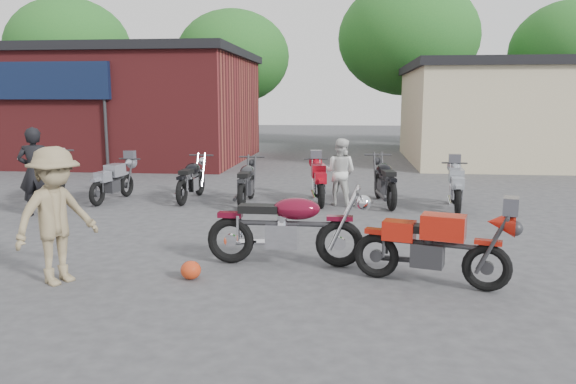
# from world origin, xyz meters

# --- Properties ---
(ground) EXTENTS (90.00, 90.00, 0.00)m
(ground) POSITION_xyz_m (0.00, 0.00, 0.00)
(ground) COLOR #38383A
(brick_building) EXTENTS (12.00, 8.00, 4.00)m
(brick_building) POSITION_xyz_m (-9.00, 14.00, 2.00)
(brick_building) COLOR maroon
(brick_building) RESTS_ON ground
(stucco_building) EXTENTS (10.00, 8.00, 3.50)m
(stucco_building) POSITION_xyz_m (8.50, 15.00, 1.75)
(stucco_building) COLOR tan
(stucco_building) RESTS_ON ground
(tree_0) EXTENTS (6.56, 6.56, 8.20)m
(tree_0) POSITION_xyz_m (-14.00, 22.00, 4.10)
(tree_0) COLOR #16521C
(tree_0) RESTS_ON ground
(tree_1) EXTENTS (5.92, 5.92, 7.40)m
(tree_1) POSITION_xyz_m (-5.00, 22.00, 3.70)
(tree_1) COLOR #16521C
(tree_1) RESTS_ON ground
(tree_2) EXTENTS (7.04, 7.04, 8.80)m
(tree_2) POSITION_xyz_m (4.00, 22.00, 4.40)
(tree_2) COLOR #16521C
(tree_2) RESTS_ON ground
(tree_3) EXTENTS (6.08, 6.08, 7.60)m
(tree_3) POSITION_xyz_m (12.00, 22.00, 3.80)
(tree_3) COLOR #16521C
(tree_3) RESTS_ON ground
(vintage_motorcycle) EXTENTS (2.22, 0.75, 1.28)m
(vintage_motorcycle) POSITION_xyz_m (0.32, 0.29, 0.64)
(vintage_motorcycle) COLOR #5C0B1E
(vintage_motorcycle) RESTS_ON ground
(sportbike) EXTENTS (2.06, 1.18, 1.14)m
(sportbike) POSITION_xyz_m (2.30, -0.37, 0.57)
(sportbike) COLOR red
(sportbike) RESTS_ON ground
(helmet) EXTENTS (0.37, 0.37, 0.26)m
(helmet) POSITION_xyz_m (-0.91, -0.50, 0.13)
(helmet) COLOR #B63413
(helmet) RESTS_ON ground
(person_dark) EXTENTS (0.76, 0.60, 1.85)m
(person_dark) POSITION_xyz_m (-5.26, 3.22, 0.92)
(person_dark) COLOR black
(person_dark) RESTS_ON ground
(person_light) EXTENTS (0.91, 0.82, 1.54)m
(person_light) POSITION_xyz_m (0.98, 5.11, 0.77)
(person_light) COLOR silver
(person_light) RESTS_ON ground
(person_tan) EXTENTS (1.15, 1.35, 1.81)m
(person_tan) POSITION_xyz_m (-2.60, -0.83, 0.91)
(person_tan) COLOR #897754
(person_tan) RESTS_ON ground
(row_bike_0) EXTENTS (1.03, 2.23, 1.25)m
(row_bike_0) POSITION_xyz_m (-6.10, 5.14, 0.62)
(row_bike_0) COLOR black
(row_bike_0) RESTS_ON ground
(row_bike_1) EXTENTS (0.82, 1.87, 1.05)m
(row_bike_1) POSITION_xyz_m (-4.41, 5.07, 0.52)
(row_bike_1) COLOR gray
(row_bike_1) RESTS_ON ground
(row_bike_2) EXTENTS (0.69, 1.96, 1.13)m
(row_bike_2) POSITION_xyz_m (-2.59, 5.39, 0.57)
(row_bike_2) COLOR black
(row_bike_2) RESTS_ON ground
(row_bike_3) EXTENTS (0.72, 1.99, 1.14)m
(row_bike_3) POSITION_xyz_m (-1.16, 5.01, 0.57)
(row_bike_3) COLOR #232426
(row_bike_3) RESTS_ON ground
(row_bike_4) EXTENTS (0.87, 1.92, 1.07)m
(row_bike_4) POSITION_xyz_m (0.48, 5.36, 0.54)
(row_bike_4) COLOR #AC0E1C
(row_bike_4) RESTS_ON ground
(row_bike_5) EXTENTS (0.96, 2.15, 1.20)m
(row_bike_5) POSITION_xyz_m (2.01, 5.36, 0.60)
(row_bike_5) COLOR black
(row_bike_5) RESTS_ON ground
(row_bike_6) EXTENTS (0.79, 1.88, 1.06)m
(row_bike_6) POSITION_xyz_m (3.54, 4.94, 0.53)
(row_bike_6) COLOR #92989F
(row_bike_6) RESTS_ON ground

